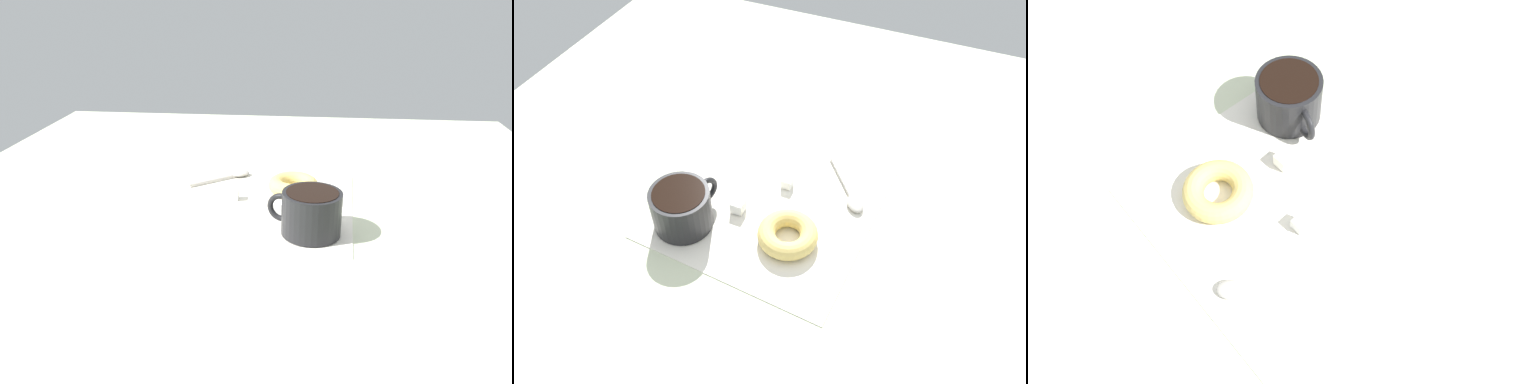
% 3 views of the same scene
% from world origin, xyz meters
% --- Properties ---
extents(ground_plane, '(1.20, 1.20, 0.02)m').
position_xyz_m(ground_plane, '(0.00, 0.00, -0.01)').
color(ground_plane, beige).
extents(napkin, '(0.34, 0.34, 0.00)m').
position_xyz_m(napkin, '(0.00, 0.01, 0.00)').
color(napkin, white).
rests_on(napkin, ground_plane).
extents(coffee_cup, '(0.11, 0.09, 0.07)m').
position_xyz_m(coffee_cup, '(-0.09, 0.11, 0.04)').
color(coffee_cup, black).
rests_on(coffee_cup, napkin).
extents(donut, '(0.09, 0.09, 0.03)m').
position_xyz_m(donut, '(-0.06, -0.04, 0.02)').
color(donut, '#E5C66B').
rests_on(donut, napkin).
extents(spoon, '(0.11, 0.09, 0.01)m').
position_xyz_m(spoon, '(0.06, -0.10, 0.01)').
color(spoon, '#B7B2A8').
rests_on(spoon, napkin).
extents(sugar_cube, '(0.02, 0.02, 0.02)m').
position_xyz_m(sugar_cube, '(-0.04, 0.05, 0.01)').
color(sugar_cube, white).
rests_on(sugar_cube, napkin).
extents(sugar_cube_extra, '(0.02, 0.02, 0.02)m').
position_xyz_m(sugar_cube_extra, '(0.04, 0.00, 0.01)').
color(sugar_cube_extra, white).
rests_on(sugar_cube_extra, napkin).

